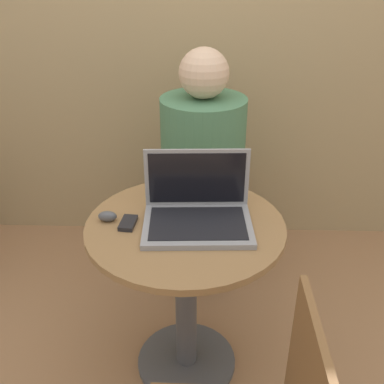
% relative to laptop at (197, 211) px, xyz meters
% --- Properties ---
extents(ground_plane, '(12.00, 12.00, 0.00)m').
position_rel_laptop_xyz_m(ground_plane, '(-0.04, -0.01, -0.75)').
color(ground_plane, '#9E704C').
extents(back_wall, '(7.00, 0.05, 2.60)m').
position_rel_laptop_xyz_m(back_wall, '(-0.04, 1.06, 0.55)').
color(back_wall, tan).
rests_on(back_wall, ground_plane).
extents(round_table, '(0.71, 0.71, 0.70)m').
position_rel_laptop_xyz_m(round_table, '(-0.04, -0.01, -0.25)').
color(round_table, '#4C4C51').
rests_on(round_table, ground_plane).
extents(laptop, '(0.39, 0.29, 0.24)m').
position_rel_laptop_xyz_m(laptop, '(0.00, 0.00, 0.00)').
color(laptop, gray).
rests_on(laptop, round_table).
extents(cell_phone, '(0.06, 0.10, 0.02)m').
position_rel_laptop_xyz_m(cell_phone, '(-0.24, -0.03, -0.04)').
color(cell_phone, black).
rests_on(cell_phone, round_table).
extents(computer_mouse, '(0.07, 0.04, 0.04)m').
position_rel_laptop_xyz_m(computer_mouse, '(-0.32, -0.00, -0.03)').
color(computer_mouse, '#4C4C51').
rests_on(computer_mouse, round_table).
extents(person_seated, '(0.43, 0.64, 1.19)m').
position_rel_laptop_xyz_m(person_seated, '(0.02, 0.69, -0.26)').
color(person_seated, brown).
rests_on(person_seated, ground_plane).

